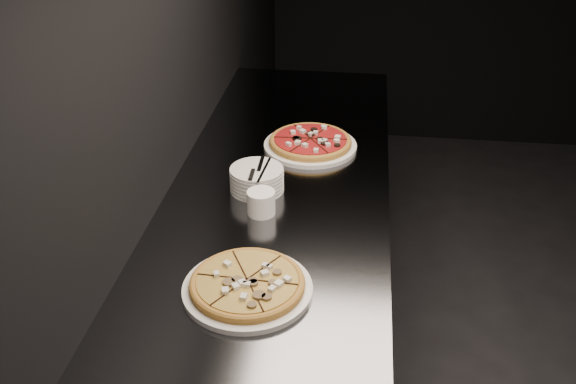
# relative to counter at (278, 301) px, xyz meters

# --- Properties ---
(wall_left) EXTENTS (0.02, 5.00, 2.80)m
(wall_left) POSITION_rel_counter_xyz_m (-0.37, 0.00, 0.94)
(wall_left) COLOR black
(wall_left) RESTS_ON floor
(counter) EXTENTS (0.74, 2.44, 0.92)m
(counter) POSITION_rel_counter_xyz_m (0.00, 0.00, 0.00)
(counter) COLOR #57585D
(counter) RESTS_ON floor
(pizza_mushroom) EXTENTS (0.35, 0.35, 0.04)m
(pizza_mushroom) POSITION_rel_counter_xyz_m (-0.01, -0.51, 0.48)
(pizza_mushroom) COLOR silver
(pizza_mushroom) RESTS_ON counter
(pizza_tomato) EXTENTS (0.35, 0.35, 0.04)m
(pizza_tomato) POSITION_rel_counter_xyz_m (0.08, 0.36, 0.48)
(pizza_tomato) COLOR silver
(pizza_tomato) RESTS_ON counter
(plate_stack) EXTENTS (0.18, 0.18, 0.08)m
(plate_stack) POSITION_rel_counter_xyz_m (-0.07, 0.02, 0.50)
(plate_stack) COLOR silver
(plate_stack) RESTS_ON counter
(cutlery) EXTENTS (0.07, 0.19, 0.01)m
(cutlery) POSITION_rel_counter_xyz_m (-0.07, 0.01, 0.54)
(cutlery) COLOR silver
(cutlery) RESTS_ON plate_stack
(ramekin) EXTENTS (0.09, 0.09, 0.08)m
(ramekin) POSITION_rel_counter_xyz_m (-0.03, -0.12, 0.50)
(ramekin) COLOR white
(ramekin) RESTS_ON counter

